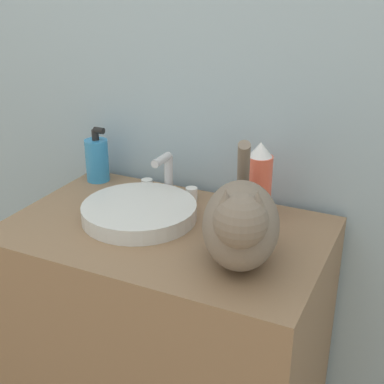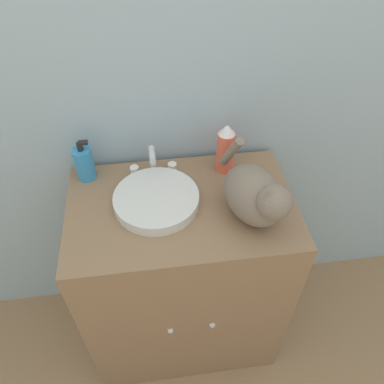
{
  "view_description": "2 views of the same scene",
  "coord_description": "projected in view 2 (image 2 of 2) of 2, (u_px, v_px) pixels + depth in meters",
  "views": [
    {
      "loc": [
        0.55,
        -0.76,
        1.47
      ],
      "look_at": [
        0.09,
        0.19,
        1.01
      ],
      "focal_mm": 50.0,
      "sensor_mm": 36.0,
      "label": 1
    },
    {
      "loc": [
        -0.08,
        -0.61,
        1.79
      ],
      "look_at": [
        0.03,
        0.2,
        0.98
      ],
      "focal_mm": 35.0,
      "sensor_mm": 36.0,
      "label": 2
    }
  ],
  "objects": [
    {
      "name": "ground_plane",
      "position": [
        191.0,
        376.0,
        1.7
      ],
      "size": [
        8.0,
        8.0,
        0.0
      ],
      "primitive_type": "plane",
      "color": "#997551"
    },
    {
      "name": "wall_back",
      "position": [
        169.0,
        59.0,
        1.19
      ],
      "size": [
        6.0,
        0.05,
        2.5
      ],
      "color": "#9EB7C6",
      "rests_on": "ground_plane"
    },
    {
      "name": "vanity_cabinet",
      "position": [
        184.0,
        277.0,
        1.56
      ],
      "size": [
        0.77,
        0.5,
        0.88
      ],
      "color": "#8C6B4C",
      "rests_on": "ground_plane"
    },
    {
      "name": "sink_basin",
      "position": [
        156.0,
        200.0,
        1.24
      ],
      "size": [
        0.29,
        0.29,
        0.04
      ],
      "color": "silver",
      "rests_on": "vanity_cabinet"
    },
    {
      "name": "faucet",
      "position": [
        153.0,
        163.0,
        1.32
      ],
      "size": [
        0.17,
        0.09,
        0.13
      ],
      "color": "silver",
      "rests_on": "vanity_cabinet"
    },
    {
      "name": "cat",
      "position": [
        256.0,
        195.0,
        1.14
      ],
      "size": [
        0.23,
        0.35,
        0.24
      ],
      "rotation": [
        0.0,
        0.0,
        -1.24
      ],
      "color": "#7A6B5B",
      "rests_on": "vanity_cabinet"
    },
    {
      "name": "soap_bottle",
      "position": [
        84.0,
        163.0,
        1.3
      ],
      "size": [
        0.07,
        0.07,
        0.16
      ],
      "color": "#338CCC",
      "rests_on": "vanity_cabinet"
    },
    {
      "name": "spray_bottle",
      "position": [
        225.0,
        149.0,
        1.32
      ],
      "size": [
        0.06,
        0.06,
        0.19
      ],
      "color": "#EF6047",
      "rests_on": "vanity_cabinet"
    }
  ]
}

